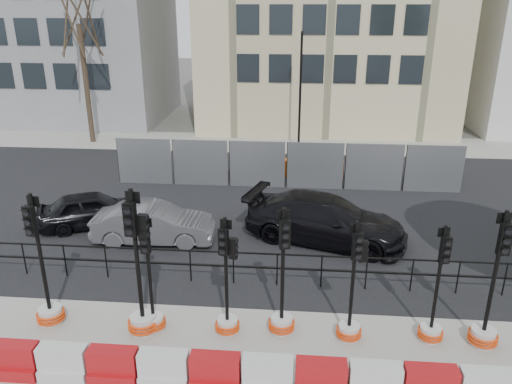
# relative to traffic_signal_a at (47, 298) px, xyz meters

# --- Properties ---
(ground) EXTENTS (120.00, 120.00, 0.00)m
(ground) POSITION_rel_traffic_signal_a_xyz_m (5.42, 0.97, -0.70)
(ground) COLOR #51514C
(ground) RESTS_ON ground
(road) EXTENTS (40.00, 14.00, 0.03)m
(road) POSITION_rel_traffic_signal_a_xyz_m (5.42, 7.97, -0.68)
(road) COLOR black
(road) RESTS_ON ground
(sidewalk_far) EXTENTS (40.00, 4.00, 0.02)m
(sidewalk_far) POSITION_rel_traffic_signal_a_xyz_m (5.42, 16.97, -0.69)
(sidewalk_far) COLOR gray
(sidewalk_far) RESTS_ON ground
(building_grey) EXTENTS (11.00, 9.06, 14.00)m
(building_grey) POSITION_rel_traffic_signal_a_xyz_m (-8.58, 22.95, 6.30)
(building_grey) COLOR gray
(building_grey) RESTS_ON ground
(kerb_railing) EXTENTS (18.00, 0.04, 1.00)m
(kerb_railing) POSITION_rel_traffic_signal_a_xyz_m (5.42, 2.17, -0.01)
(kerb_railing) COLOR black
(kerb_railing) RESTS_ON ground
(heras_fencing) EXTENTS (14.33, 1.72, 2.00)m
(heras_fencing) POSITION_rel_traffic_signal_a_xyz_m (5.98, 10.83, -0.05)
(heras_fencing) COLOR gray
(heras_fencing) RESTS_ON ground
(lamp_post_far) EXTENTS (0.12, 0.56, 6.00)m
(lamp_post_far) POSITION_rel_traffic_signal_a_xyz_m (5.92, 15.95, 2.52)
(lamp_post_far) COLOR black
(lamp_post_far) RESTS_ON ground
(tree_bare_far) EXTENTS (2.00, 2.00, 9.00)m
(tree_bare_far) POSITION_rel_traffic_signal_a_xyz_m (-5.58, 16.47, 5.95)
(tree_bare_far) COLOR #473828
(tree_bare_far) RESTS_ON ground
(barrier_row) EXTENTS (15.70, 0.50, 0.80)m
(barrier_row) POSITION_rel_traffic_signal_a_xyz_m (5.42, -1.83, -0.33)
(barrier_row) COLOR #AB140D
(barrier_row) RESTS_ON ground
(traffic_signal_a) EXTENTS (0.67, 0.67, 3.39)m
(traffic_signal_a) POSITION_rel_traffic_signal_a_xyz_m (0.00, 0.00, 0.00)
(traffic_signal_a) COLOR silver
(traffic_signal_a) RESTS_ON ground
(traffic_signal_b) EXTENTS (0.72, 0.72, 3.63)m
(traffic_signal_b) POSITION_rel_traffic_signal_a_xyz_m (2.37, -0.16, 0.17)
(traffic_signal_b) COLOR silver
(traffic_signal_b) RESTS_ON ground
(traffic_signal_c) EXTENTS (0.58, 0.58, 2.95)m
(traffic_signal_c) POSITION_rel_traffic_signal_a_xyz_m (2.57, -0.03, -0.09)
(traffic_signal_c) COLOR silver
(traffic_signal_c) RESTS_ON ground
(traffic_signal_d) EXTENTS (0.59, 0.59, 2.97)m
(traffic_signal_d) POSITION_rel_traffic_signal_a_xyz_m (4.35, -0.00, 0.01)
(traffic_signal_d) COLOR silver
(traffic_signal_d) RESTS_ON ground
(traffic_signal_e) EXTENTS (0.63, 0.63, 3.18)m
(traffic_signal_e) POSITION_rel_traffic_signal_a_xyz_m (5.62, 0.14, -0.04)
(traffic_signal_e) COLOR silver
(traffic_signal_e) RESTS_ON ground
(traffic_signal_f) EXTENTS (0.59, 0.59, 2.98)m
(traffic_signal_f) POSITION_rel_traffic_signal_a_xyz_m (7.20, 0.01, 0.01)
(traffic_signal_f) COLOR silver
(traffic_signal_f) RESTS_ON ground
(traffic_signal_g) EXTENTS (0.57, 0.57, 2.91)m
(traffic_signal_g) POSITION_rel_traffic_signal_a_xyz_m (9.06, 0.12, -0.10)
(traffic_signal_g) COLOR silver
(traffic_signal_g) RESTS_ON ground
(traffic_signal_h) EXTENTS (0.66, 0.66, 3.34)m
(traffic_signal_h) POSITION_rel_traffic_signal_a_xyz_m (10.21, 0.04, -0.01)
(traffic_signal_h) COLOR silver
(traffic_signal_h) RESTS_ON ground
(car_a) EXTENTS (4.23, 4.76, 1.24)m
(car_a) POSITION_rel_traffic_signal_a_xyz_m (-1.15, 5.60, -0.08)
(car_a) COLOR black
(car_a) RESTS_ON ground
(car_b) EXTENTS (1.71, 4.02, 1.28)m
(car_b) POSITION_rel_traffic_signal_a_xyz_m (1.31, 4.57, -0.06)
(car_b) COLOR #525156
(car_b) RESTS_ON ground
(car_c) EXTENTS (5.09, 6.43, 1.51)m
(car_c) POSITION_rel_traffic_signal_a_xyz_m (6.84, 5.10, 0.06)
(car_c) COLOR black
(car_c) RESTS_ON ground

